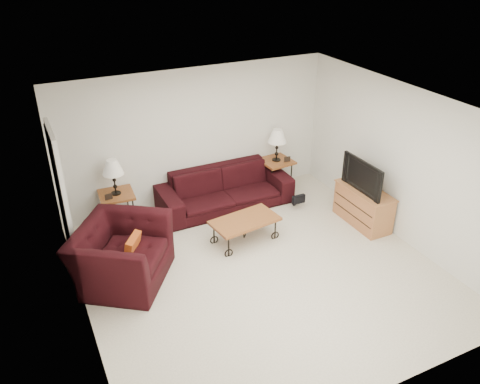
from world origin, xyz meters
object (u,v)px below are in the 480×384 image
(side_table_right, at_px, (276,175))
(coffee_table, at_px, (245,230))
(armchair, at_px, (122,254))
(television, at_px, (366,175))
(side_table_left, at_px, (118,210))
(tv_stand, at_px, (363,206))
(lamp_right, at_px, (277,145))
(lamp_left, at_px, (114,177))
(backpack, at_px, (295,194))
(sofa, at_px, (225,189))

(side_table_right, height_order, coffee_table, side_table_right)
(armchair, bearing_deg, television, -58.34)
(side_table_left, bearing_deg, coffee_table, -38.50)
(side_table_left, relative_size, tv_stand, 0.57)
(lamp_right, relative_size, television, 0.65)
(lamp_left, distance_m, lamp_right, 3.08)
(armchair, distance_m, backpack, 3.45)
(side_table_right, bearing_deg, sofa, -171.24)
(lamp_right, bearing_deg, side_table_right, 0.00)
(tv_stand, bearing_deg, sofa, 140.33)
(lamp_left, bearing_deg, coffee_table, -38.50)
(backpack, bearing_deg, tv_stand, -75.98)
(side_table_left, xyz_separation_m, backpack, (3.07, -0.74, -0.06))
(side_table_right, height_order, lamp_right, lamp_right)
(armchair, height_order, tv_stand, armchair)
(side_table_right, xyz_separation_m, tv_stand, (0.73, -1.75, 0.01))
(lamp_left, distance_m, television, 4.18)
(lamp_right, bearing_deg, backpack, -91.11)
(lamp_left, distance_m, backpack, 3.23)
(backpack, bearing_deg, television, -76.72)
(television, relative_size, backpack, 1.95)
(side_table_left, height_order, tv_stand, tv_stand)
(side_table_left, relative_size, armchair, 0.46)
(lamp_right, xyz_separation_m, television, (0.71, -1.75, -0.01))
(side_table_left, bearing_deg, lamp_left, 0.00)
(lamp_right, height_order, armchair, lamp_right)
(side_table_right, xyz_separation_m, backpack, (-0.01, -0.74, -0.07))
(lamp_left, height_order, backpack, lamp_left)
(side_table_left, relative_size, coffee_table, 0.57)
(side_table_left, bearing_deg, sofa, -5.37)
(armchair, height_order, television, television)
(side_table_right, distance_m, backpack, 0.74)
(coffee_table, relative_size, tv_stand, 1.00)
(tv_stand, distance_m, backpack, 1.26)
(sofa, bearing_deg, television, -39.97)
(tv_stand, bearing_deg, coffee_table, 169.71)
(sofa, height_order, backpack, sofa)
(side_table_right, height_order, backpack, side_table_right)
(side_table_left, relative_size, lamp_right, 0.99)
(side_table_right, xyz_separation_m, television, (0.71, -1.75, 0.61))
(coffee_table, relative_size, television, 1.12)
(sofa, relative_size, side_table_right, 3.88)
(sofa, relative_size, armchair, 1.82)
(sofa, bearing_deg, backpack, -25.73)
(sofa, bearing_deg, side_table_left, 174.63)
(coffee_table, bearing_deg, side_table_left, 141.50)
(tv_stand, distance_m, television, 0.60)
(side_table_left, distance_m, side_table_right, 3.08)
(armchair, bearing_deg, coffee_table, -51.20)
(coffee_table, bearing_deg, lamp_left, 141.50)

